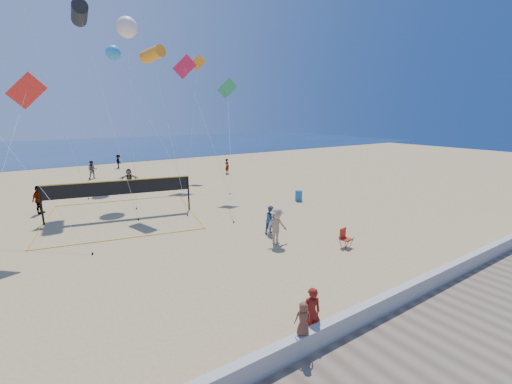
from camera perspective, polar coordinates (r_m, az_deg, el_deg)
ground at (r=12.47m, az=1.32°, el=-16.83°), size 120.00×120.00×0.00m
ocean at (r=71.35m, az=-29.11°, el=6.36°), size 140.00×50.00×0.03m
seawall at (r=10.40m, az=11.70°, el=-21.88°), size 32.00×0.30×0.60m
woman at (r=10.22m, az=9.19°, el=-19.28°), size 0.66×0.55×1.54m
toddler at (r=9.45m, az=7.83°, el=-20.16°), size 0.52×0.44×0.90m
bystander_a at (r=18.02m, az=2.55°, el=-4.65°), size 0.81×0.67×1.50m
bystander_b at (r=16.56m, az=3.46°, el=-5.69°), size 1.19×0.70×1.81m
far_person_0 at (r=25.48m, az=-32.50°, el=-1.10°), size 0.98×1.11×1.80m
far_person_1 at (r=30.79m, az=-20.39°, el=2.11°), size 1.62×1.01×1.67m
far_person_2 at (r=36.15m, az=-4.84°, el=4.31°), size 0.47×0.63×1.59m
far_person_3 at (r=36.85m, az=-25.61°, el=3.36°), size 0.94×0.78×1.73m
far_person_4 at (r=42.84m, az=-21.92°, el=4.74°), size 0.73×1.08×1.55m
camp_chair at (r=16.84m, az=14.55°, el=-7.23°), size 0.56×0.67×1.00m
trash_barrel at (r=25.00m, az=7.12°, el=-0.60°), size 0.67×0.67×0.77m
volleyball_net at (r=22.33m, az=-21.78°, el=0.00°), size 10.10×9.99×2.28m
kite_1 at (r=28.04m, az=-27.35°, el=24.96°), size 1.61×8.22×13.33m
kite_2 at (r=24.32m, az=-16.87°, el=21.08°), size 1.31×4.67×10.38m
kite_3 at (r=18.75m, az=-34.20°, el=12.66°), size 3.64×6.57×8.02m
kite_4 at (r=26.16m, az=-4.75°, el=15.78°), size 4.34×7.10×8.80m
kite_5 at (r=31.78m, az=-11.55°, el=19.10°), size 2.04×6.88×11.18m
kite_6 at (r=28.80m, az=-20.71°, el=24.27°), size 2.48×5.63×12.98m
kite_7 at (r=33.72m, az=-22.70°, el=20.62°), size 4.45×6.60×11.87m
kite_9 at (r=35.76m, az=-9.78°, el=19.39°), size 3.01×1.92×11.80m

